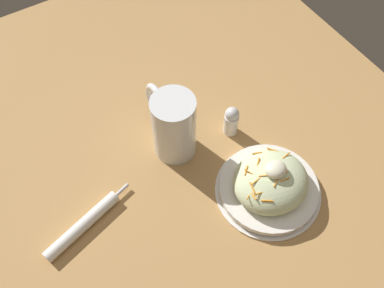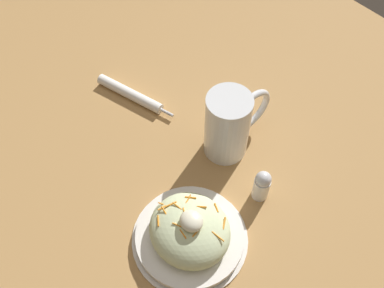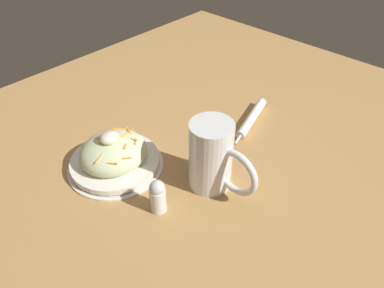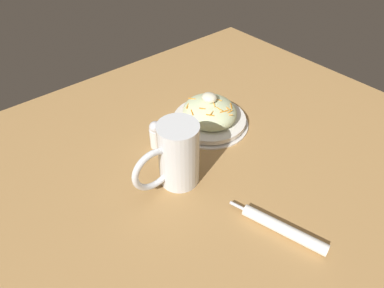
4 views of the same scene
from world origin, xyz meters
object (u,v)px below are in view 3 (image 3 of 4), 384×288
object	(u,v)px
beer_mug	(212,160)
salt_shaker	(158,196)
salad_plate	(114,156)
napkin_roll	(251,118)

from	to	relation	value
beer_mug	salt_shaker	xyz separation A→B (m)	(0.14, -0.03, -0.03)
salad_plate	napkin_roll	size ratio (longest dim) A/B	1.07
salt_shaker	beer_mug	bearing A→B (deg)	166.25
salad_plate	salt_shaker	world-z (taller)	salad_plate
napkin_roll	beer_mug	bearing A→B (deg)	16.16
salad_plate	beer_mug	world-z (taller)	beer_mug
salad_plate	napkin_roll	world-z (taller)	salad_plate
napkin_roll	salt_shaker	xyz separation A→B (m)	(0.40, 0.04, 0.03)
beer_mug	salt_shaker	distance (m)	0.14
beer_mug	salad_plate	bearing A→B (deg)	-61.52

